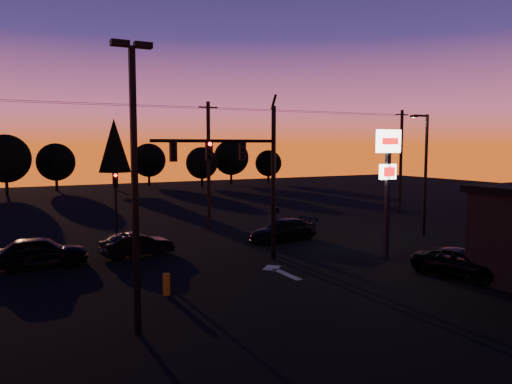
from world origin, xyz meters
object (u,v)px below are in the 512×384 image
Objects in this scene: car_left at (41,252)px; suv_parked at (463,263)px; bollard at (166,284)px; car_mid at (137,244)px; secondary_signal at (116,198)px; parking_lot_light at (134,169)px; streetlight at (425,169)px; pylon_sign at (388,166)px; car_right at (283,230)px; traffic_signal_mast at (246,166)px.

car_left reaches higher than suv_parked.
car_mid is (0.79, 7.57, 0.20)m from bollard.
secondary_signal is 11.22m from bollard.
parking_lot_light reaches higher than streetlight.
parking_lot_light is 10.51× the size of bollard.
pylon_sign reaches higher than secondary_signal.
car_right is at bearing 37.16° from bollard.
pylon_sign is 1.51× the size of car_left.
traffic_signal_mast is 7.78m from bollard.
streetlight is 23.80m from car_left.
suv_parked is (7.56, -7.06, -4.31)m from traffic_signal_mast.
secondary_signal reaches higher than suv_parked.
streetlight is 9.20× the size of bollard.
traffic_signal_mast is 10.98m from car_left.
secondary_signal is 0.64× the size of pylon_sign.
car_mid is (-18.55, 2.61, -3.79)m from streetlight.
traffic_signal_mast is 7.57m from car_right.
bollard is at bearing 168.10° from car_mid.
bollard is at bearing -165.62° from streetlight.
secondary_signal is at bearing 140.23° from pylon_sign.
bollard is (2.08, 3.54, -4.84)m from parking_lot_light.
bollard is 0.23× the size of car_mid.
suv_parked is at bearing -126.96° from streetlight.
car_mid is 0.83× the size of car_right.
car_mid is at bearing 137.79° from traffic_signal_mast.
traffic_signal_mast is at bearing -107.06° from car_left.
car_mid is at bearing 150.40° from pylon_sign.
car_left is (-9.39, 3.87, -4.17)m from traffic_signal_mast.
car_right is (4.69, 4.14, -4.27)m from traffic_signal_mast.
pylon_sign is 14.05m from car_mid.
traffic_signal_mast is 0.94× the size of parking_lot_light.
car_left is (-4.06, 7.32, 0.33)m from bollard.
pylon_sign is at bearing 11.88° from car_right.
parking_lot_light is 2.39× the size of car_mid.
parking_lot_light reaches higher than traffic_signal_mast.
car_left is (-1.99, 10.86, -4.50)m from parking_lot_light.
parking_lot_light reaches higher than car_mid.
car_mid is (0.36, -3.37, -2.23)m from secondary_signal.
secondary_signal reaches higher than bollard.
secondary_signal is at bearing -45.73° from car_left.
pylon_sign is at bearing 79.62° from suv_parked.
streetlight is 11.37m from suv_parked.
streetlight reaches higher than car_right.
streetlight is at bearing 66.13° from car_right.
bollard is (-19.33, -4.96, -3.99)m from streetlight.
bollard is 0.19× the size of suv_parked.
parking_lot_light is at bearing -136.63° from traffic_signal_mast.
pylon_sign reaches higher than car_left.
pylon_sign is 1.52× the size of suv_parked.
traffic_signal_mast is 7.49m from car_mid.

